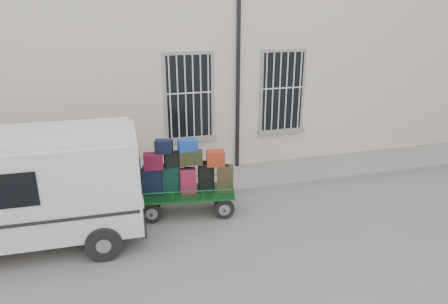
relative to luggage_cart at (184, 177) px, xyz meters
The scene contains 5 objects.
ground 1.54m from the luggage_cart, 36.61° to the right, with size 80.00×80.00×0.00m, color slate.
building 5.29m from the luggage_cart, 78.16° to the left, with size 24.00×5.15×6.00m.
sidewalk 1.95m from the luggage_cart, 55.67° to the left, with size 24.00×1.70×0.15m, color slate.
luggage_cart is the anchor object (origin of this frame).
van 3.28m from the luggage_cart, behind, with size 4.57×2.16×2.27m.
Camera 1 is at (-2.42, -7.41, 4.40)m, focal length 32.00 mm.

